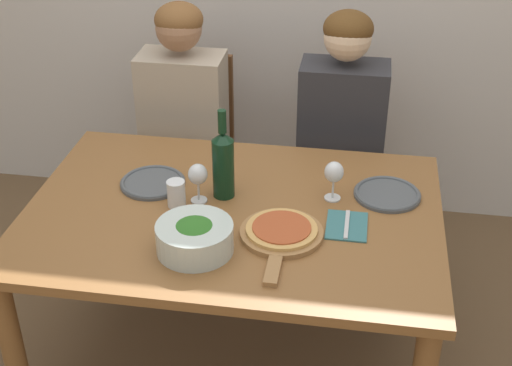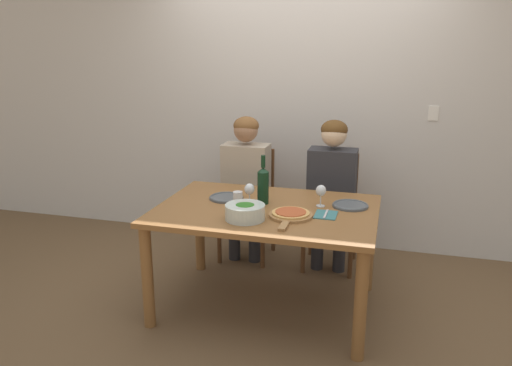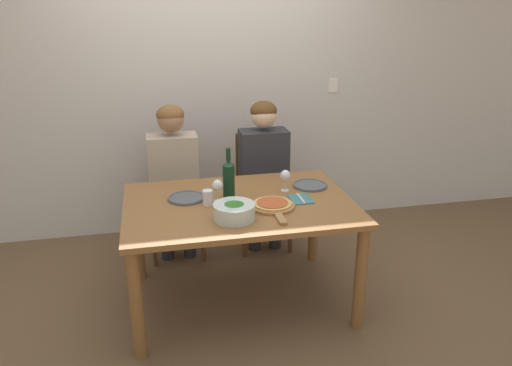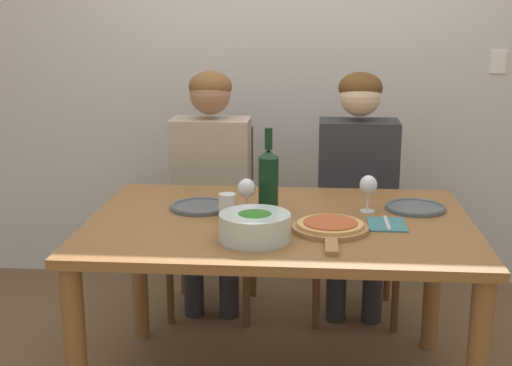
# 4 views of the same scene
# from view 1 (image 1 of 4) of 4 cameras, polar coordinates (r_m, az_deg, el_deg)

# --- Properties ---
(ground_plane) EXTENTS (40.00, 40.00, 0.00)m
(ground_plane) POSITION_cam_1_polar(r_m,az_deg,el_deg) (3.00, -1.65, -14.08)
(ground_plane) COLOR brown
(dining_table) EXTENTS (1.48, 1.03, 0.74)m
(dining_table) POSITION_cam_1_polar(r_m,az_deg,el_deg) (2.59, -1.86, -4.09)
(dining_table) COLOR brown
(dining_table) RESTS_ON ground
(chair_left) EXTENTS (0.42, 0.42, 0.93)m
(chair_left) POSITION_cam_1_polar(r_m,az_deg,el_deg) (3.46, -5.25, 2.95)
(chair_left) COLOR brown
(chair_left) RESTS_ON ground
(chair_right) EXTENTS (0.42, 0.42, 0.93)m
(chair_right) POSITION_cam_1_polar(r_m,az_deg,el_deg) (3.37, 6.74, 2.03)
(chair_right) COLOR brown
(chair_right) RESTS_ON ground
(person_woman) EXTENTS (0.47, 0.51, 1.24)m
(person_woman) POSITION_cam_1_polar(r_m,az_deg,el_deg) (3.26, -5.91, 5.78)
(person_woman) COLOR #28282D
(person_woman) RESTS_ON ground
(person_man) EXTENTS (0.47, 0.51, 1.24)m
(person_man) POSITION_cam_1_polar(r_m,az_deg,el_deg) (3.16, 6.88, 4.89)
(person_man) COLOR #28282D
(person_man) RESTS_ON ground
(wine_bottle) EXTENTS (0.08, 0.08, 0.34)m
(wine_bottle) POSITION_cam_1_polar(r_m,az_deg,el_deg) (2.55, -2.64, 1.63)
(wine_bottle) COLOR black
(wine_bottle) RESTS_ON dining_table
(broccoli_bowl) EXTENTS (0.25, 0.25, 0.11)m
(broccoli_bowl) POSITION_cam_1_polar(r_m,az_deg,el_deg) (2.32, -4.92, -4.34)
(broccoli_bowl) COLOR silver
(broccoli_bowl) RESTS_ON dining_table
(dinner_plate_left) EXTENTS (0.24, 0.24, 0.02)m
(dinner_plate_left) POSITION_cam_1_polar(r_m,az_deg,el_deg) (2.71, -8.26, 0.07)
(dinner_plate_left) COLOR #4C5156
(dinner_plate_left) RESTS_ON dining_table
(dinner_plate_right) EXTENTS (0.24, 0.24, 0.02)m
(dinner_plate_right) POSITION_cam_1_polar(r_m,az_deg,el_deg) (2.65, 10.45, -0.85)
(dinner_plate_right) COLOR #4C5156
(dinner_plate_right) RESTS_ON dining_table
(pizza_on_board) EXTENTS (0.28, 0.42, 0.04)m
(pizza_on_board) POSITION_cam_1_polar(r_m,az_deg,el_deg) (2.39, 2.03, -4.01)
(pizza_on_board) COLOR #9E7042
(pizza_on_board) RESTS_ON dining_table
(wine_glass_left) EXTENTS (0.07, 0.07, 0.15)m
(wine_glass_left) POSITION_cam_1_polar(r_m,az_deg,el_deg) (2.54, -4.67, 0.56)
(wine_glass_left) COLOR silver
(wine_glass_left) RESTS_ON dining_table
(wine_glass_right) EXTENTS (0.07, 0.07, 0.15)m
(wine_glass_right) POSITION_cam_1_polar(r_m,az_deg,el_deg) (2.56, 6.25, 0.73)
(wine_glass_right) COLOR silver
(wine_glass_right) RESTS_ON dining_table
(water_tumbler) EXTENTS (0.07, 0.07, 0.10)m
(water_tumbler) POSITION_cam_1_polar(r_m,az_deg,el_deg) (2.55, -6.37, -0.79)
(water_tumbler) COLOR silver
(water_tumbler) RESTS_ON dining_table
(fork_on_napkin) EXTENTS (0.14, 0.18, 0.01)m
(fork_on_napkin) POSITION_cam_1_polar(r_m,az_deg,el_deg) (2.46, 7.27, -3.40)
(fork_on_napkin) COLOR #387075
(fork_on_napkin) RESTS_ON dining_table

